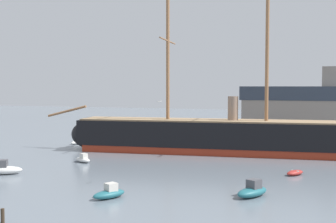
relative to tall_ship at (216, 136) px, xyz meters
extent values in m
cube|color=maroon|center=(0.00, 0.00, -2.47)|extent=(48.26, 12.07, 1.24)
cube|color=black|center=(0.00, 0.00, 0.38)|extent=(50.27, 12.57, 4.44)
ellipsoid|color=black|center=(-22.77, -2.37, -0.25)|extent=(9.61, 7.61, 5.69)
cube|color=#9E7F5B|center=(0.00, 0.00, 2.73)|extent=(49.22, 11.88, 0.27)
cylinder|color=#936642|center=(-8.66, -0.90, 14.15)|extent=(0.62, 0.62, 23.11)
cylinder|color=#936642|center=(-8.66, -0.90, 16.93)|extent=(1.48, 11.91, 0.25)
cylinder|color=#936642|center=(8.66, 0.90, 14.15)|extent=(0.62, 0.62, 23.11)
cylinder|color=#936642|center=(8.66, 0.90, 16.93)|extent=(1.48, 11.91, 0.25)
cylinder|color=#936642|center=(-28.33, -2.95, 4.04)|extent=(7.87, 1.26, 2.37)
cylinder|color=gray|center=(2.97, 0.31, 4.82)|extent=(1.78, 1.78, 4.44)
ellipsoid|color=#236670|center=(-3.66, -34.72, -2.64)|extent=(3.30, 4.12, 0.89)
cube|color=beige|center=(-3.53, -34.49, -1.93)|extent=(1.48, 1.53, 0.89)
ellipsoid|color=silver|center=(-22.87, -27.64, -2.54)|extent=(5.08, 3.89, 1.10)
cube|color=#4C4C51|center=(-23.16, -27.79, -1.66)|extent=(1.86, 1.79, 1.10)
ellipsoid|color=#236670|center=(10.65, -29.12, -2.57)|extent=(3.79, 4.78, 1.04)
cube|color=#4C4C51|center=(10.80, -28.85, -1.74)|extent=(1.71, 1.77, 1.04)
ellipsoid|color=silver|center=(-17.57, -15.84, -2.70)|extent=(3.58, 2.84, 0.78)
cube|color=beige|center=(-17.37, -15.95, -2.08)|extent=(1.33, 1.28, 0.78)
ellipsoid|color=#B22D28|center=(14.38, -15.63, -2.74)|extent=(2.71, 3.17, 0.70)
cube|color=#B2ADA3|center=(14.38, -15.63, -2.48)|extent=(1.06, 0.83, 0.11)
ellipsoid|color=silver|center=(-30.03, 2.64, -2.76)|extent=(1.57, 2.94, 0.66)
cube|color=#B2ADA3|center=(-30.03, 2.64, -2.51)|extent=(1.07, 0.39, 0.10)
cylinder|color=#382B1E|center=(-8.59, -45.42, -2.45)|extent=(0.33, 0.33, 1.28)
cube|color=gray|center=(19.27, 24.72, 10.87)|extent=(3.20, 3.20, 4.25)
ellipsoid|color=silver|center=(-0.66, -27.37, 6.99)|extent=(0.33, 0.16, 0.11)
sphere|color=silver|center=(-0.46, -27.40, 7.00)|extent=(0.09, 0.09, 0.09)
cube|color=#ADA89E|center=(-0.60, -27.04, 7.01)|extent=(0.22, 0.57, 0.12)
cube|color=#ADA89E|center=(-0.72, -27.70, 7.01)|extent=(0.22, 0.57, 0.12)
camera|label=1|loc=(17.42, -76.78, 8.86)|focal=47.57mm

